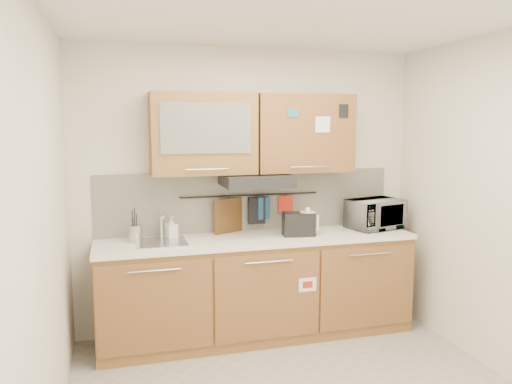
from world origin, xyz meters
TOP-DOWN VIEW (x-y plane):
  - ceiling at (0.00, 0.00)m, footprint 3.20×3.20m
  - wall_back at (0.00, 1.50)m, footprint 3.20×0.00m
  - wall_left at (-1.60, 0.00)m, footprint 0.00×3.00m
  - wall_right at (1.60, 0.00)m, footprint 0.00×3.00m
  - base_cabinet at (0.00, 1.19)m, footprint 2.80×0.64m
  - countertop at (0.00, 1.19)m, footprint 2.82×0.62m
  - backsplash at (0.00, 1.49)m, footprint 2.80×0.02m
  - upper_cabinets at (-0.00, 1.32)m, footprint 1.82×0.37m
  - range_hood at (0.00, 1.25)m, footprint 0.60×0.46m
  - sink at (-0.85, 1.21)m, footprint 0.42×0.40m
  - utensil_rail at (0.00, 1.45)m, footprint 1.30×0.02m
  - utensil_crock at (-1.06, 1.28)m, footprint 0.13×0.13m
  - kettle at (0.45, 1.14)m, footprint 0.19×0.19m
  - toaster at (0.36, 1.15)m, footprint 0.30×0.20m
  - microwave at (1.18, 1.25)m, footprint 0.58×0.46m
  - soap_bottle at (-0.75, 1.34)m, footprint 0.11×0.11m
  - cutting_board at (-0.20, 1.44)m, footprint 0.31×0.16m
  - oven_mitt at (0.12, 1.44)m, footprint 0.13×0.07m
  - dark_pouch at (0.05, 1.44)m, footprint 0.16×0.05m
  - pot_holder at (0.34, 1.44)m, footprint 0.13×0.07m

SIDE VIEW (x-z plane):
  - base_cabinet at x=0.00m, z-range -0.03..0.85m
  - countertop at x=0.00m, z-range 0.88..0.92m
  - sink at x=-0.85m, z-range 0.79..1.05m
  - utensil_crock at x=-1.06m, z-range 0.85..1.14m
  - soap_bottle at x=-0.75m, z-range 0.92..1.12m
  - kettle at x=0.45m, z-range 0.89..1.15m
  - toaster at x=0.36m, z-range 0.92..1.13m
  - cutting_board at x=-0.20m, z-range 0.83..1.24m
  - microwave at x=1.18m, z-range 0.92..1.20m
  - dark_pouch at x=0.05m, z-range 0.99..1.24m
  - oven_mitt at x=0.12m, z-range 1.03..1.24m
  - pot_holder at x=0.34m, z-range 1.07..1.24m
  - backsplash at x=0.00m, z-range 0.92..1.48m
  - utensil_rail at x=0.00m, z-range 1.25..1.27m
  - wall_left at x=-1.60m, z-range -0.20..2.80m
  - wall_right at x=1.60m, z-range -0.20..2.80m
  - wall_back at x=0.00m, z-range -0.30..2.90m
  - range_hood at x=0.00m, z-range 1.37..1.47m
  - upper_cabinets at x=0.00m, z-range 1.48..2.18m
  - ceiling at x=0.00m, z-range 2.60..2.60m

